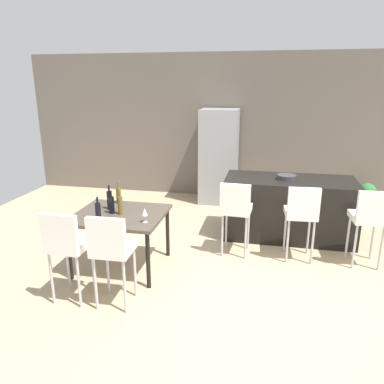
# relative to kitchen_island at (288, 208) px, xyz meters

# --- Properties ---
(ground_plane) EXTENTS (10.00, 10.00, 0.00)m
(ground_plane) POSITION_rel_kitchen_island_xyz_m (-0.44, -1.05, -0.46)
(ground_plane) COLOR tan
(back_wall) EXTENTS (10.00, 0.12, 2.90)m
(back_wall) POSITION_rel_kitchen_island_xyz_m (-0.44, 1.98, 0.99)
(back_wall) COLOR #665B51
(back_wall) RESTS_ON ground_plane
(kitchen_island) EXTENTS (1.95, 0.88, 0.92)m
(kitchen_island) POSITION_rel_kitchen_island_xyz_m (0.00, 0.00, 0.00)
(kitchen_island) COLOR black
(kitchen_island) RESTS_ON ground_plane
(bar_chair_left) EXTENTS (0.42, 0.42, 1.05)m
(bar_chair_left) POSITION_rel_kitchen_island_xyz_m (-0.74, -0.82, 0.24)
(bar_chair_left) COLOR white
(bar_chair_left) RESTS_ON ground_plane
(bar_chair_middle) EXTENTS (0.43, 0.43, 1.05)m
(bar_chair_middle) POSITION_rel_kitchen_island_xyz_m (0.11, -0.82, 0.24)
(bar_chair_middle) COLOR white
(bar_chair_middle) RESTS_ON ground_plane
(bar_chair_right) EXTENTS (0.42, 0.42, 1.05)m
(bar_chair_right) POSITION_rel_kitchen_island_xyz_m (0.95, -0.82, 0.24)
(bar_chair_right) COLOR white
(bar_chair_right) RESTS_ON ground_plane
(dining_table) EXTENTS (1.12, 0.97, 0.74)m
(dining_table) POSITION_rel_kitchen_island_xyz_m (-2.15, -1.48, 0.21)
(dining_table) COLOR #4C4238
(dining_table) RESTS_ON ground_plane
(dining_chair_near) EXTENTS (0.41, 0.41, 1.05)m
(dining_chair_near) POSITION_rel_kitchen_island_xyz_m (-2.40, -2.32, 0.24)
(dining_chair_near) COLOR white
(dining_chair_near) RESTS_ON ground_plane
(dining_chair_far) EXTENTS (0.41, 0.41, 1.05)m
(dining_chair_far) POSITION_rel_kitchen_island_xyz_m (-1.89, -2.32, 0.24)
(dining_chair_far) COLOR white
(dining_chair_far) RESTS_ON ground_plane
(wine_bottle_end) EXTENTS (0.06, 0.06, 0.32)m
(wine_bottle_end) POSITION_rel_kitchen_island_xyz_m (-2.12, -1.50, 0.40)
(wine_bottle_end) COLOR brown
(wine_bottle_end) RESTS_ON dining_table
(wine_bottle_middle) EXTENTS (0.06, 0.06, 0.32)m
(wine_bottle_middle) POSITION_rel_kitchen_island_xyz_m (-2.26, -1.84, 0.41)
(wine_bottle_middle) COLOR black
(wine_bottle_middle) RESTS_ON dining_table
(wine_bottle_right) EXTENTS (0.07, 0.07, 0.32)m
(wine_bottle_right) POSITION_rel_kitchen_island_xyz_m (-2.33, -1.35, 0.41)
(wine_bottle_right) COLOR black
(wine_bottle_right) RESTS_ON dining_table
(wine_bottle_corner) EXTENTS (0.07, 0.07, 0.29)m
(wine_bottle_corner) POSITION_rel_kitchen_island_xyz_m (-2.24, -1.49, 0.39)
(wine_bottle_corner) COLOR black
(wine_bottle_corner) RESTS_ON dining_table
(wine_bottle_left) EXTENTS (0.07, 0.07, 0.30)m
(wine_bottle_left) POSITION_rel_kitchen_island_xyz_m (-2.32, -1.09, 0.39)
(wine_bottle_left) COLOR brown
(wine_bottle_left) RESTS_ON dining_table
(wine_glass_far) EXTENTS (0.07, 0.07, 0.17)m
(wine_glass_far) POSITION_rel_kitchen_island_xyz_m (-1.74, -1.70, 0.40)
(wine_glass_far) COLOR silver
(wine_glass_far) RESTS_ON dining_table
(refrigerator) EXTENTS (0.72, 0.68, 1.84)m
(refrigerator) POSITION_rel_kitchen_island_xyz_m (-1.29, 1.54, 0.46)
(refrigerator) COLOR #939699
(refrigerator) RESTS_ON ground_plane
(fruit_bowl) EXTENTS (0.28, 0.28, 0.07)m
(fruit_bowl) POSITION_rel_kitchen_island_xyz_m (-0.06, -0.03, 0.50)
(fruit_bowl) COLOR #333338
(fruit_bowl) RESTS_ON kitchen_island
(potted_plant) EXTENTS (0.32, 0.32, 0.52)m
(potted_plant) POSITION_rel_kitchen_island_xyz_m (1.52, 1.53, -0.17)
(potted_plant) COLOR #38383D
(potted_plant) RESTS_ON ground_plane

